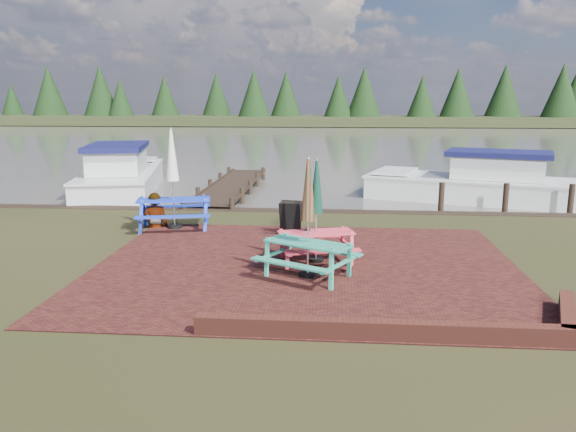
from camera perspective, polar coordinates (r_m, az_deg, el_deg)
The scene contains 13 objects.
ground at distance 11.11m, azimuth 1.54°, elevation -6.69°, with size 120.00×120.00×0.00m, color black.
paving at distance 12.05m, azimuth 1.81°, elevation -5.13°, with size 9.00×7.50×0.02m, color #331210.
brick_wall at distance 8.91m, azimuth 14.78°, elevation -10.89°, with size 6.21×1.79×0.30m.
water at distance 47.64m, azimuth 4.11°, elevation 7.65°, with size 120.00×60.00×0.02m, color #49463F.
far_treeline at distance 76.51m, azimuth 4.44°, elevation 11.72°, with size 120.00×10.00×8.10m.
picnic_table_teal at distance 11.15m, azimuth 2.03°, elevation -2.13°, with size 2.25×2.17×2.39m.
picnic_table_red at distance 12.20m, azimuth 2.88°, elevation -1.13°, with size 1.96×1.83×2.26m.
picnic_table_blue at distance 15.64m, azimuth -11.56°, elevation 2.16°, with size 2.30×2.14×2.73m.
chalkboard at distance 14.61m, azimuth 0.26°, elevation -0.24°, with size 0.58×0.60×0.90m.
jetty at distance 22.43m, azimuth -5.77°, elevation 3.08°, with size 1.76×9.08×1.00m.
boat_jetty at distance 23.17m, azimuth -16.56°, elevation 3.79°, with size 4.23×8.01×2.21m.
boat_near at distance 21.74m, azimuth 18.54°, elevation 3.03°, with size 7.99×4.89×2.04m.
person at distance 15.86m, azimuth -13.46°, elevation 2.29°, with size 0.71×0.47×1.95m, color gray.
Camera 1 is at (0.58, -10.51, 3.55)m, focal length 35.00 mm.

